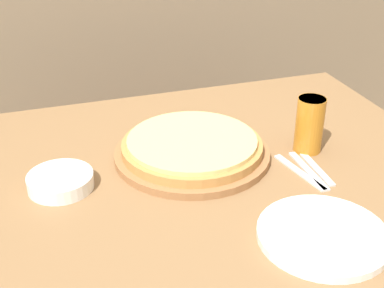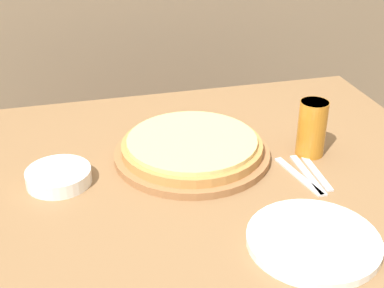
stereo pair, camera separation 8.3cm
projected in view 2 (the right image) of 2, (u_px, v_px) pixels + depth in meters
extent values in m
cube|color=olive|center=(210.00, 283.00, 1.54)|extent=(1.27, 1.05, 0.76)
cylinder|color=#99663D|center=(192.00, 154.00, 1.42)|extent=(0.41, 0.41, 0.02)
cylinder|color=#B77F42|center=(192.00, 147.00, 1.41)|extent=(0.37, 0.37, 0.02)
cylinder|color=#E0C175|center=(192.00, 141.00, 1.40)|extent=(0.34, 0.34, 0.01)
cylinder|color=#B7701E|center=(312.00, 128.00, 1.40)|extent=(0.08, 0.08, 0.15)
cylinder|color=white|center=(315.00, 105.00, 1.37)|extent=(0.07, 0.07, 0.02)
cylinder|color=white|center=(313.00, 240.00, 1.10)|extent=(0.28, 0.28, 0.02)
cylinder|color=white|center=(59.00, 176.00, 1.30)|extent=(0.16, 0.16, 0.04)
cube|color=silver|center=(298.00, 176.00, 1.33)|extent=(0.05, 0.19, 0.00)
cube|color=silver|center=(308.00, 175.00, 1.34)|extent=(0.02, 0.19, 0.00)
cube|color=silver|center=(317.00, 173.00, 1.34)|extent=(0.03, 0.16, 0.00)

